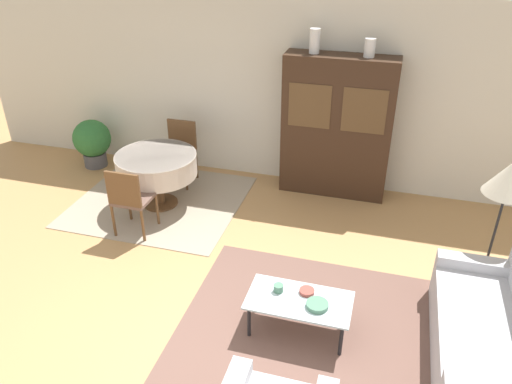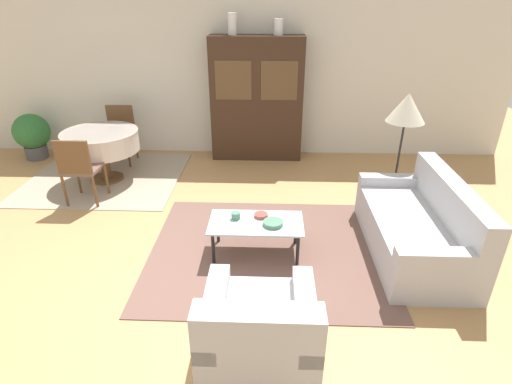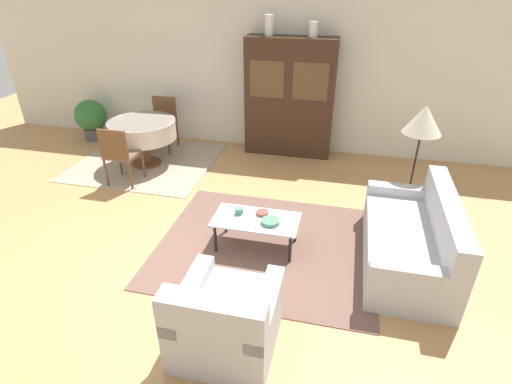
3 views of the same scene
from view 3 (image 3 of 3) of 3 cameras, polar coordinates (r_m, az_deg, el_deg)
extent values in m
plane|color=tan|center=(4.75, -12.03, -9.39)|extent=(14.00, 14.00, 0.00)
cube|color=beige|center=(7.33, -1.17, 16.84)|extent=(10.00, 0.06, 2.70)
cube|color=brown|center=(4.85, 1.52, -7.62)|extent=(2.56, 2.20, 0.01)
cube|color=gray|center=(7.19, -15.32, 4.20)|extent=(2.27, 2.09, 0.01)
cube|color=#B2B2B7|center=(4.78, 20.58, -7.30)|extent=(0.87, 1.76, 0.44)
cube|color=#B2B2B7|center=(4.62, 25.58, -3.43)|extent=(0.20, 1.76, 0.40)
cube|color=#B2B2B7|center=(3.98, 22.26, -10.77)|extent=(0.87, 0.16, 0.12)
cube|color=#B2B2B7|center=(5.31, 20.37, 0.18)|extent=(0.87, 0.16, 0.12)
cube|color=#B2B2B7|center=(3.67, -4.05, -18.14)|extent=(0.84, 0.91, 0.43)
cube|color=#B2B2B7|center=(3.15, -6.28, -17.68)|extent=(0.84, 0.20, 0.38)
cube|color=#B2B2B7|center=(3.57, -9.58, -14.02)|extent=(0.16, 0.91, 0.12)
cube|color=#B2B2B7|center=(3.41, 1.47, -16.01)|extent=(0.16, 0.91, 0.12)
cylinder|color=black|center=(4.68, -5.84, -6.56)|extent=(0.04, 0.04, 0.36)
cylinder|color=black|center=(4.51, 4.89, -8.06)|extent=(0.04, 0.04, 0.36)
cylinder|color=black|center=(4.99, -4.38, -3.94)|extent=(0.04, 0.04, 0.36)
cylinder|color=black|center=(4.83, 5.64, -5.24)|extent=(0.04, 0.04, 0.36)
cube|color=silver|center=(4.62, 0.00, -3.97)|extent=(1.00, 0.52, 0.02)
cube|color=#382316|center=(7.02, 4.80, 13.20)|extent=(1.50, 0.41, 1.99)
cube|color=brown|center=(6.80, 1.53, 15.79)|extent=(0.57, 0.01, 0.60)
cube|color=brown|center=(6.69, 7.78, 15.33)|extent=(0.57, 0.01, 0.60)
cylinder|color=brown|center=(7.10, -15.27, 4.09)|extent=(0.48, 0.48, 0.03)
cylinder|color=brown|center=(7.02, -15.49, 5.66)|extent=(0.14, 0.14, 0.46)
cylinder|color=beige|center=(6.88, -15.91, 8.55)|extent=(1.08, 1.08, 0.30)
cylinder|color=beige|center=(6.84, -16.06, 9.60)|extent=(1.09, 1.09, 0.03)
cylinder|color=brown|center=(6.75, -18.83, 4.09)|extent=(0.04, 0.04, 0.44)
cylinder|color=brown|center=(6.55, -15.80, 3.82)|extent=(0.04, 0.04, 0.44)
cylinder|color=brown|center=(6.44, -20.60, 2.58)|extent=(0.04, 0.04, 0.44)
cylinder|color=brown|center=(6.24, -17.48, 2.25)|extent=(0.04, 0.04, 0.44)
cube|color=brown|center=(6.39, -18.51, 5.14)|extent=(0.44, 0.44, 0.04)
cube|color=brown|center=(6.15, -19.77, 6.41)|extent=(0.44, 0.04, 0.44)
cylinder|color=brown|center=(7.32, -12.38, 6.97)|extent=(0.04, 0.04, 0.44)
cylinder|color=brown|center=(7.50, -15.21, 7.16)|extent=(0.04, 0.04, 0.44)
cylinder|color=brown|center=(7.66, -11.14, 8.11)|extent=(0.04, 0.04, 0.44)
cylinder|color=brown|center=(7.83, -13.88, 8.26)|extent=(0.04, 0.04, 0.44)
cube|color=brown|center=(7.50, -13.36, 9.35)|extent=(0.44, 0.44, 0.04)
cube|color=brown|center=(7.59, -12.92, 11.56)|extent=(0.44, 0.04, 0.44)
cylinder|color=black|center=(5.94, 20.54, -2.12)|extent=(0.28, 0.28, 0.02)
cylinder|color=black|center=(5.68, 21.51, 2.79)|extent=(0.03, 0.03, 1.11)
cone|color=beige|center=(5.43, 22.87, 9.52)|extent=(0.48, 0.48, 0.36)
cylinder|color=#4C7A60|center=(4.70, -2.43, -2.73)|extent=(0.09, 0.09, 0.08)
cylinder|color=#4C7A60|center=(4.53, 2.06, -4.26)|extent=(0.21, 0.21, 0.05)
cylinder|color=#9E4238|center=(4.69, 0.92, -3.01)|extent=(0.15, 0.15, 0.04)
cylinder|color=white|center=(6.86, 1.89, 22.73)|extent=(0.13, 0.13, 0.31)
cylinder|color=white|center=(6.76, 8.18, 22.04)|extent=(0.14, 0.14, 0.23)
cylinder|color=#4C4C51|center=(8.51, -22.09, 7.79)|extent=(0.36, 0.36, 0.23)
sphere|color=#2D6B33|center=(8.40, -22.55, 10.09)|extent=(0.59, 0.59, 0.59)
camera|label=1|loc=(0.78, -116.59, 69.64)|focal=35.00mm
camera|label=2|loc=(0.84, -57.77, -10.41)|focal=28.00mm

